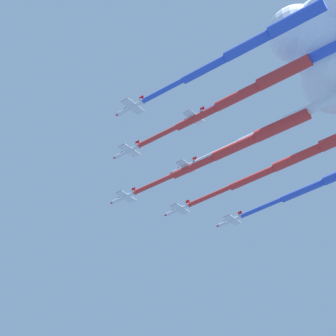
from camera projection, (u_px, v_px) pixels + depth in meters
name	position (u px, v px, depth m)	size (l,w,h in m)	color
jet_lead	(240.00, 145.00, 200.36)	(47.93, 54.78, 4.31)	silver
jet_port_inner	(242.00, 94.00, 189.58)	(46.29, 51.40, 4.41)	silver
jet_starboard_inner	(303.00, 155.00, 203.11)	(50.99, 57.18, 4.33)	silver
jet_port_mid	(312.00, 108.00, 191.74)	(49.35, 55.25, 4.33)	silver
jet_starboard_mid	(252.00, 43.00, 176.04)	(45.63, 50.49, 4.37)	silver
jet_starboard_outer	(333.00, 47.00, 179.43)	(51.32, 56.89, 4.41)	silver
cloud_puff	(331.00, 39.00, 193.35)	(44.98, 32.59, 28.40)	white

